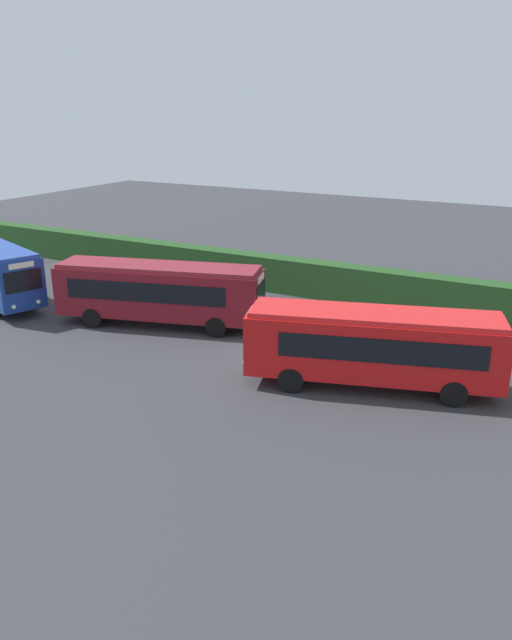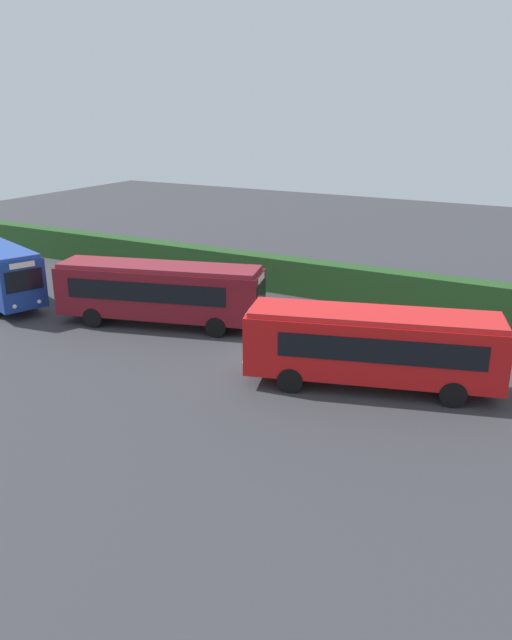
# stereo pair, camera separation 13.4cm
# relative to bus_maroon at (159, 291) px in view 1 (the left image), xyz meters

# --- Properties ---
(ground_plane) EXTENTS (98.93, 98.93, 0.00)m
(ground_plane) POSITION_rel_bus_maroon_xyz_m (7.02, -0.30, -1.80)
(ground_plane) COLOR #38383D
(bus_maroon) EXTENTS (10.50, 5.07, 3.12)m
(bus_maroon) POSITION_rel_bus_maroon_xyz_m (0.00, 0.00, 0.00)
(bus_maroon) COLOR maroon
(bus_maroon) RESTS_ON ground_plane
(bus_red) EXTENTS (10.00, 5.12, 3.09)m
(bus_red) POSITION_rel_bus_maroon_xyz_m (11.63, -1.96, -0.01)
(bus_red) COLOR red
(bus_red) RESTS_ON ground_plane
(person_left) EXTENTS (0.43, 0.47, 1.92)m
(person_left) POSITION_rel_bus_maroon_xyz_m (-8.24, 1.21, -0.77)
(person_left) COLOR silver
(person_left) RESTS_ON ground_plane
(person_center) EXTENTS (0.32, 0.44, 1.65)m
(person_center) POSITION_rel_bus_maroon_xyz_m (10.13, 0.72, -0.94)
(person_center) COLOR maroon
(person_center) RESTS_ON ground_plane
(hedge_row) EXTENTS (61.47, 1.22, 2.05)m
(hedge_row) POSITION_rel_bus_maroon_xyz_m (7.02, 8.32, -0.78)
(hedge_row) COLOR #234A1F
(hedge_row) RESTS_ON ground_plane
(traffic_cone) EXTENTS (0.36, 0.36, 0.60)m
(traffic_cone) POSITION_rel_bus_maroon_xyz_m (-5.99, 5.67, -1.50)
(traffic_cone) COLOR orange
(traffic_cone) RESTS_ON ground_plane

